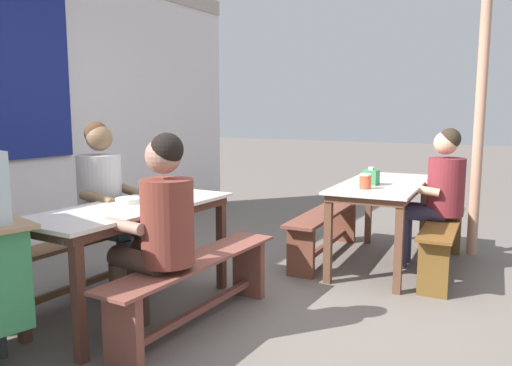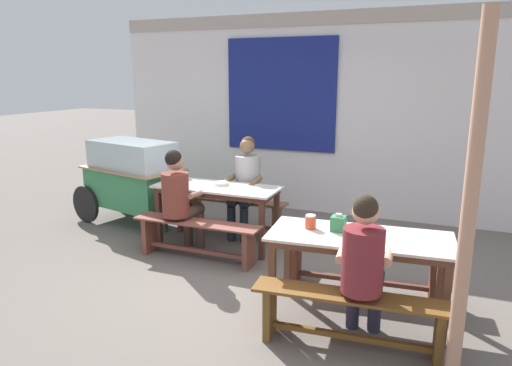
{
  "view_description": "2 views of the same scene",
  "coord_description": "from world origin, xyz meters",
  "views": [
    {
      "loc": [
        -3.09,
        -1.5,
        1.4
      ],
      "look_at": [
        0.51,
        0.62,
        0.8
      ],
      "focal_mm": 34.94,
      "sensor_mm": 36.0,
      "label": 1
    },
    {
      "loc": [
        1.94,
        -4.07,
        2.11
      ],
      "look_at": [
        0.16,
        0.31,
        1.01
      ],
      "focal_mm": 32.62,
      "sensor_mm": 36.0,
      "label": 2
    }
  ],
  "objects": [
    {
      "name": "ground_plane",
      "position": [
        0.0,
        0.0,
        0.0
      ],
      "size": [
        40.0,
        40.0,
        0.0
      ],
      "primitive_type": "plane",
      "color": "#6A615A"
    },
    {
      "name": "backdrop_wall",
      "position": [
        -0.02,
        2.9,
        1.57
      ],
      "size": [
        6.39,
        0.23,
        3.01
      ],
      "color": "silver",
      "rests_on": "ground_plane"
    },
    {
      "name": "dining_table_far",
      "position": [
        -0.62,
        0.94,
        0.68
      ],
      "size": [
        1.56,
        0.63,
        0.77
      ],
      "color": "silver",
      "rests_on": "ground_plane"
    },
    {
      "name": "dining_table_near",
      "position": [
        1.34,
        -0.23,
        0.68
      ],
      "size": [
        1.61,
        0.8,
        0.77
      ],
      "color": "beige",
      "rests_on": "ground_plane"
    },
    {
      "name": "bench_far_back",
      "position": [
        -0.62,
        1.47,
        0.31
      ],
      "size": [
        1.45,
        0.26,
        0.46
      ],
      "color": "brown",
      "rests_on": "ground_plane"
    },
    {
      "name": "bench_far_front",
      "position": [
        -0.62,
        0.41,
        0.3
      ],
      "size": [
        1.55,
        0.3,
        0.46
      ],
      "color": "brown",
      "rests_on": "ground_plane"
    },
    {
      "name": "bench_near_back",
      "position": [
        1.3,
        0.31,
        0.31
      ],
      "size": [
        1.59,
        0.41,
        0.46
      ],
      "color": "brown",
      "rests_on": "ground_plane"
    },
    {
      "name": "bench_near_front",
      "position": [
        1.38,
        -0.76,
        0.3
      ],
      "size": [
        1.55,
        0.39,
        0.46
      ],
      "color": "brown",
      "rests_on": "ground_plane"
    },
    {
      "name": "food_cart",
      "position": [
        -2.13,
        1.27,
        0.7
      ],
      "size": [
        1.91,
        1.15,
        1.21
      ],
      "color": "#368550",
      "rests_on": "ground_plane"
    },
    {
      "name": "person_left_back_turned",
      "position": [
        -0.88,
        0.48,
        0.73
      ],
      "size": [
        0.45,
        0.57,
        1.28
      ],
      "color": "#4B352C",
      "rests_on": "ground_plane"
    },
    {
      "name": "person_center_facing",
      "position": [
        -0.43,
        1.41,
        0.75
      ],
      "size": [
        0.45,
        0.56,
        1.33
      ],
      "color": "#1F282F",
      "rests_on": "ground_plane"
    },
    {
      "name": "person_near_front",
      "position": [
        1.45,
        -0.68,
        0.72
      ],
      "size": [
        0.44,
        0.56,
        1.26
      ],
      "color": "#322E48",
      "rests_on": "ground_plane"
    },
    {
      "name": "tissue_box",
      "position": [
        1.14,
        -0.18,
        0.83
      ],
      "size": [
        0.12,
        0.12,
        0.16
      ],
      "color": "#34824B",
      "rests_on": "dining_table_near"
    },
    {
      "name": "condiment_jar",
      "position": [
        0.9,
        -0.21,
        0.83
      ],
      "size": [
        0.1,
        0.1,
        0.13
      ],
      "color": "#D24A2E",
      "rests_on": "dining_table_near"
    },
    {
      "name": "soup_bowl",
      "position": [
        -0.59,
        1.01,
        0.79
      ],
      "size": [
        0.18,
        0.18,
        0.04
      ],
      "primitive_type": "cylinder",
      "color": "silver",
      "rests_on": "dining_table_far"
    },
    {
      "name": "wooden_support_post",
      "position": [
        2.13,
        -0.91,
        1.25
      ],
      "size": [
        0.1,
        0.1,
        2.51
      ],
      "primitive_type": "cylinder",
      "color": "tan",
      "rests_on": "ground_plane"
    }
  ]
}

